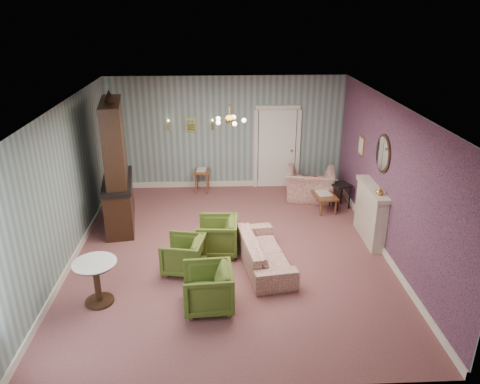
{
  "coord_description": "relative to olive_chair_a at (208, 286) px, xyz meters",
  "views": [
    {
      "loc": [
        -0.19,
        -7.96,
        4.56
      ],
      "look_at": [
        0.2,
        0.4,
        1.1
      ],
      "focal_mm": 34.48,
      "sensor_mm": 36.0,
      "label": 1
    }
  ],
  "objects": [
    {
      "name": "framed_print",
      "position": [
        3.39,
        3.53,
        1.2
      ],
      "size": [
        0.04,
        0.34,
        0.42
      ],
      "primitive_type": null,
      "color": "gold",
      "rests_on": "wall_right"
    },
    {
      "name": "chandelier",
      "position": [
        0.42,
        1.78,
        2.23
      ],
      "size": [
        0.56,
        0.56,
        0.36
      ],
      "primitive_type": null,
      "color": "gold",
      "rests_on": "ceiling"
    },
    {
      "name": "sconce_left",
      "position": [
        -1.03,
        5.22,
        1.3
      ],
      "size": [
        0.16,
        0.12,
        0.3
      ],
      "primitive_type": null,
      "color": "gold",
      "rests_on": "wall_back"
    },
    {
      "name": "burgundy_cushion",
      "position": [
        2.4,
        4.17,
        0.08
      ],
      "size": [
        0.41,
        0.28,
        0.39
      ],
      "primitive_type": "cube",
      "rotation": [
        0.17,
        0.0,
        -0.35
      ],
      "color": "#5D1718",
      "rests_on": "wingback_chair"
    },
    {
      "name": "gilt_mirror_back",
      "position": [
        -0.48,
        5.24,
        1.3
      ],
      "size": [
        0.28,
        0.06,
        0.36
      ],
      "primitive_type": null,
      "color": "gold",
      "rests_on": "wall_back"
    },
    {
      "name": "wall_left",
      "position": [
        -2.58,
        1.78,
        1.05
      ],
      "size": [
        0.0,
        7.0,
        7.0
      ],
      "primitive_type": "plane",
      "rotation": [
        1.57,
        0.0,
        1.57
      ],
      "color": "slate",
      "rests_on": "ground"
    },
    {
      "name": "pedestal_table",
      "position": [
        -1.78,
        0.22,
        -0.02
      ],
      "size": [
        0.9,
        0.9,
        0.76
      ],
      "primitive_type": null,
      "rotation": [
        0.0,
        0.0,
        -0.36
      ],
      "color": "black",
      "rests_on": "floor"
    },
    {
      "name": "wingback_chair",
      "position": [
        2.45,
        4.32,
        0.11
      ],
      "size": [
        1.29,
        0.97,
        1.02
      ],
      "primitive_type": "imported",
      "rotation": [
        0.0,
        0.0,
        2.94
      ],
      "color": "#913A3F",
      "rests_on": "floor"
    },
    {
      "name": "oval_mirror",
      "position": [
        3.38,
        2.18,
        1.45
      ],
      "size": [
        0.04,
        0.76,
        0.84
      ],
      "primitive_type": null,
      "color": "white",
      "rests_on": "wall_right"
    },
    {
      "name": "olive_chair_b",
      "position": [
        -0.46,
        1.12,
        -0.04
      ],
      "size": [
        0.78,
        0.82,
        0.72
      ],
      "primitive_type": "imported",
      "rotation": [
        0.0,
        0.0,
        -1.77
      ],
      "color": "#4B5D20",
      "rests_on": "floor"
    },
    {
      "name": "fireplace",
      "position": [
        3.28,
        2.18,
        0.18
      ],
      "size": [
        0.3,
        1.4,
        1.16
      ],
      "primitive_type": null,
      "color": "beige",
      "rests_on": "floor"
    },
    {
      "name": "wall_right",
      "position": [
        3.42,
        1.78,
        1.05
      ],
      "size": [
        0.0,
        7.0,
        7.0
      ],
      "primitive_type": "plane",
      "rotation": [
        1.57,
        0.0,
        -1.57
      ],
      "color": "slate",
      "rests_on": "ground"
    },
    {
      "name": "mantel_vase",
      "position": [
        3.26,
        1.78,
        0.84
      ],
      "size": [
        0.15,
        0.15,
        0.15
      ],
      "primitive_type": "imported",
      "color": "gold",
      "rests_on": "fireplace"
    },
    {
      "name": "nesting_table",
      "position": [
        -0.23,
        4.93,
        -0.08
      ],
      "size": [
        0.41,
        0.51,
        0.63
      ],
      "primitive_type": null,
      "rotation": [
        0.0,
        0.0,
        -0.07
      ],
      "color": "brown",
      "rests_on": "floor"
    },
    {
      "name": "wall_back",
      "position": [
        0.42,
        5.28,
        1.05
      ],
      "size": [
        6.0,
        0.0,
        6.0
      ],
      "primitive_type": "plane",
      "rotation": [
        1.57,
        0.0,
        0.0
      ],
      "color": "slate",
      "rests_on": "ground"
    },
    {
      "name": "floor",
      "position": [
        0.42,
        1.78,
        -0.4
      ],
      "size": [
        7.0,
        7.0,
        0.0
      ],
      "primitive_type": "plane",
      "color": "brown",
      "rests_on": "ground"
    },
    {
      "name": "coffee_table",
      "position": [
        2.65,
        3.68,
        -0.19
      ],
      "size": [
        0.57,
        0.87,
        0.41
      ],
      "primitive_type": null,
      "rotation": [
        0.0,
        0.0,
        0.15
      ],
      "color": "brown",
      "rests_on": "floor"
    },
    {
      "name": "olive_chair_a",
      "position": [
        0.0,
        0.0,
        0.0
      ],
      "size": [
        0.77,
        0.82,
        0.79
      ],
      "primitive_type": "imported",
      "rotation": [
        0.0,
        0.0,
        -1.51
      ],
      "color": "#4B5D20",
      "rests_on": "floor"
    },
    {
      "name": "wall_front",
      "position": [
        0.42,
        -1.72,
        1.05
      ],
      "size": [
        6.0,
        0.0,
        6.0
      ],
      "primitive_type": "plane",
      "rotation": [
        -1.57,
        0.0,
        0.0
      ],
      "color": "slate",
      "rests_on": "ground"
    },
    {
      "name": "sconce_right",
      "position": [
        0.07,
        5.22,
        1.3
      ],
      "size": [
        0.16,
        0.12,
        0.3
      ],
      "primitive_type": null,
      "color": "gold",
      "rests_on": "wall_back"
    },
    {
      "name": "olive_chair_c",
      "position": [
        0.16,
        1.76,
        -0.01
      ],
      "size": [
        0.76,
        0.81,
        0.78
      ],
      "primitive_type": "imported",
      "rotation": [
        0.0,
        0.0,
        -1.64
      ],
      "color": "#4B5D20",
      "rests_on": "floor"
    },
    {
      "name": "wall_right_floral",
      "position": [
        3.4,
        1.78,
        1.05
      ],
      "size": [
        0.0,
        7.0,
        7.0
      ],
      "primitive_type": "plane",
      "rotation": [
        1.57,
        0.0,
        -1.57
      ],
      "color": "#A4526A",
      "rests_on": "ground"
    },
    {
      "name": "sofa_chintz",
      "position": [
        1.02,
        1.24,
        -0.02
      ],
      "size": [
        0.85,
        1.99,
        0.75
      ],
      "primitive_type": "imported",
      "rotation": [
        0.0,
        0.0,
        1.73
      ],
      "color": "#913A3F",
      "rests_on": "floor"
    },
    {
      "name": "ceiling",
      "position": [
        0.42,
        1.78,
        2.5
      ],
      "size": [
        7.0,
        7.0,
        0.0
      ],
      "primitive_type": "plane",
      "rotation": [
        3.14,
        0.0,
        0.0
      ],
      "color": "white",
      "rests_on": "ground"
    },
    {
      "name": "dresser",
      "position": [
        -1.97,
        3.1,
        1.05
      ],
      "size": [
        0.87,
        1.81,
        2.9
      ],
      "primitive_type": null,
      "rotation": [
        0.0,
        0.0,
        0.16
      ],
      "color": "black",
      "rests_on": "floor"
    },
    {
      "name": "side_table_black",
      "position": [
        3.07,
        3.76,
        -0.09
      ],
      "size": [
        0.52,
        0.52,
        0.6
      ],
      "primitive_type": null,
      "rotation": [
        0.0,
        0.0,
        0.35
      ],
      "color": "black",
      "rests_on": "floor"
    },
    {
      "name": "door",
      "position": [
        1.72,
        5.24,
        0.68
      ],
      "size": [
        1.12,
        0.12,
        2.16
      ],
      "primitive_type": null,
      "color": "white",
      "rests_on": "floor"
    }
  ]
}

